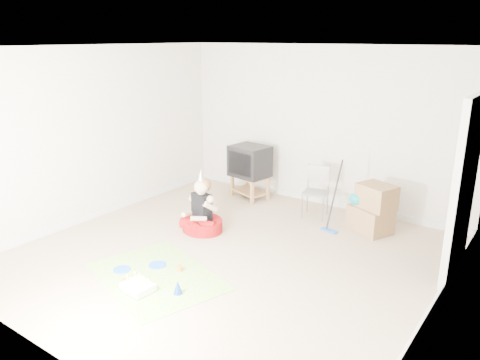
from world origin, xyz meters
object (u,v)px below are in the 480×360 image
Objects in this scene: seated_woman at (202,217)px; birthday_cake at (138,288)px; tv_stand at (250,185)px; crt_tv at (250,161)px; folding_chair at (315,193)px; cardboard_boxes at (372,209)px.

birthday_cake is at bearing -73.21° from seated_woman.
tv_stand is 1.62m from seated_woman.
crt_tv is 0.76× the size of folding_chair.
seated_woman is at bearing -80.73° from tv_stand.
tv_stand reaches higher than birthday_cake.
folding_chair is 1.13× the size of cardboard_boxes.
cardboard_boxes is 0.77× the size of seated_woman.
crt_tv is at bearing 103.23° from birthday_cake.
folding_chair is at bearing 80.06° from birthday_cake.
cardboard_boxes is at bearing -3.21° from folding_chair.
tv_stand is 0.78× the size of seated_woman.
crt_tv is at bearing 99.27° from seated_woman.
cardboard_boxes is (2.27, -0.20, 0.10)m from tv_stand.
tv_stand is at bearing 103.23° from birthday_cake.
seated_woman is at bearing 106.79° from birthday_cake.
crt_tv is 2.30m from cardboard_boxes.
tv_stand is 1.01× the size of cardboard_boxes.
folding_chair is at bearing 1.36° from crt_tv.
birthday_cake is at bearing -115.43° from cardboard_boxes.
seated_woman reaches higher than birthday_cake.
birthday_cake is (-0.56, -3.18, -0.35)m from folding_chair.
cardboard_boxes reaches higher than tv_stand.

